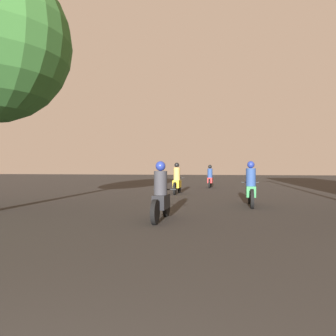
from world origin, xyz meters
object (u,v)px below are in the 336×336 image
at_px(motorcycle_black, 161,196).
at_px(motorcycle_yellow, 177,181).
at_px(motorcycle_green, 251,188).
at_px(motorcycle_red, 210,178).

distance_m(motorcycle_black, motorcycle_yellow, 8.22).
height_order(motorcycle_green, motorcycle_yellow, motorcycle_yellow).
bearing_deg(motorcycle_yellow, motorcycle_green, -50.46).
xyz_separation_m(motorcycle_yellow, motorcycle_red, (1.27, 5.36, -0.01)).
bearing_deg(motorcycle_yellow, motorcycle_black, -78.90).
relative_size(motorcycle_green, motorcycle_yellow, 1.06).
bearing_deg(motorcycle_red, motorcycle_green, -82.89).
relative_size(motorcycle_black, motorcycle_red, 0.98).
bearing_deg(motorcycle_yellow, motorcycle_red, 80.97).
bearing_deg(motorcycle_red, motorcycle_yellow, -107.62).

